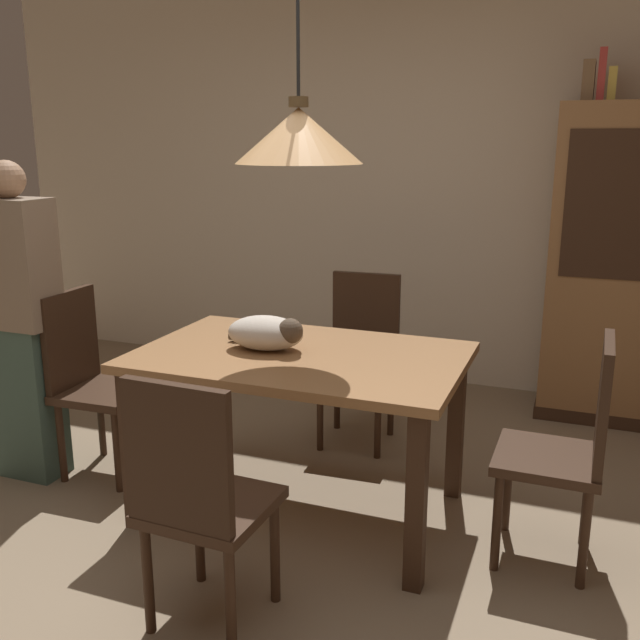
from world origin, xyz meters
TOP-DOWN VIEW (x-y plane):
  - ground at (0.00, 0.00)m, footprint 10.00×10.00m
  - back_wall at (0.00, 2.65)m, footprint 6.40×0.10m
  - dining_table at (-0.02, 0.59)m, footprint 1.40×0.90m
  - chair_far_back at (-0.03, 1.47)m, footprint 0.42×0.42m
  - chair_right_side at (1.10, 0.59)m, footprint 0.40×0.40m
  - chair_left_side at (-1.15, 0.58)m, footprint 0.41×0.41m
  - chair_near_front at (-0.03, -0.29)m, footprint 0.41×0.41m
  - cat_sleeping at (-0.17, 0.58)m, footprint 0.39×0.25m
  - pendant_lamp at (-0.02, 0.59)m, footprint 0.52×0.52m
  - book_brown_thick at (1.01, 2.32)m, footprint 0.06×0.24m
  - book_red_tall at (1.08, 2.32)m, footprint 0.04×0.22m
  - book_yellow_short at (1.14, 2.32)m, footprint 0.04×0.20m
  - person_standing at (-1.42, 0.44)m, footprint 0.36×0.22m

SIDE VIEW (x-z plane):
  - ground at x=0.00m, z-range 0.00..0.00m
  - chair_far_back at x=-0.03m, z-range 0.05..0.98m
  - chair_right_side at x=1.10m, z-range 0.05..0.98m
  - chair_left_side at x=-1.15m, z-range 0.05..0.98m
  - chair_near_front at x=-0.03m, z-range 0.05..0.98m
  - dining_table at x=-0.02m, z-range 0.27..1.02m
  - person_standing at x=-1.42m, z-range 0.00..1.56m
  - cat_sleeping at x=-0.17m, z-range 0.75..0.90m
  - back_wall at x=0.00m, z-range 0.00..2.90m
  - pendant_lamp at x=-0.02m, z-range 1.01..2.31m
  - book_yellow_short at x=1.14m, z-range 1.85..2.03m
  - book_brown_thick at x=1.01m, z-range 1.85..2.07m
  - book_red_tall at x=1.08m, z-range 1.85..2.13m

